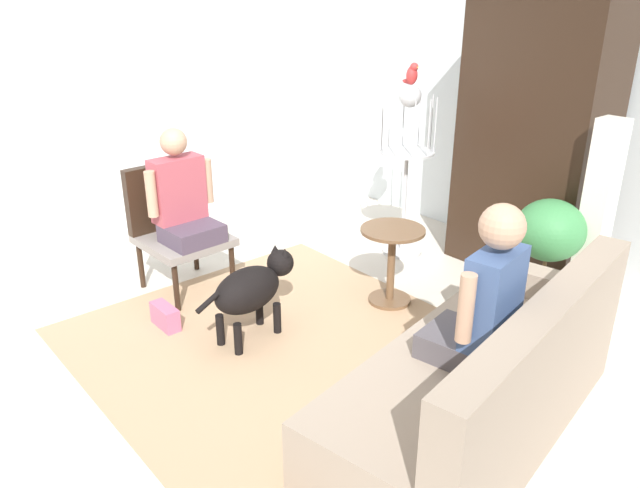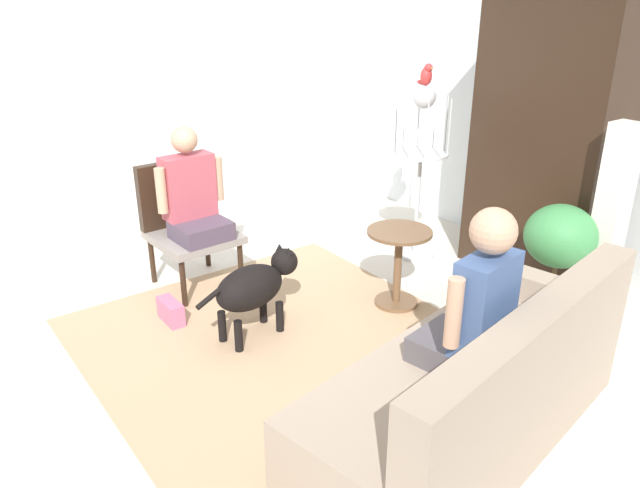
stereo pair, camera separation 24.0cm
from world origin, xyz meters
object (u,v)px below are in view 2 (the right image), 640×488
Objects in this scene: potted_plant at (558,249)px; handbag at (171,312)px; person_on_couch at (476,305)px; armoire_cabinet at (549,146)px; bird_cage_stand at (420,159)px; armchair at (184,217)px; column_lamp at (608,228)px; person_on_armchair at (192,194)px; couch at (476,389)px; dog at (254,286)px; round_end_table at (398,260)px; parrot at (426,75)px.

handbag is at bearing -124.86° from potted_plant.
person_on_couch is 0.41× the size of armoire_cabinet.
bird_cage_stand is 1.46m from potted_plant.
armchair is 2.87m from potted_plant.
person_on_couch is 0.61× the size of column_lamp.
person_on_armchair is 2.83m from armoire_cabinet.
handbag is at bearing -125.84° from column_lamp.
couch is 0.99× the size of armoire_cabinet.
column_lamp is 3.16m from handbag.
bird_cage_stand is at bearing 141.54° from person_on_couch.
bird_cage_stand reaches higher than armchair.
armchair reaches higher than dog.
person_on_armchair is 0.92m from handbag.
person_on_couch reaches higher than potted_plant.
potted_plant is at bearing 43.49° from round_end_table.
potted_plant is at bearing 42.82° from person_on_armchair.
column_lamp reaches higher than person_on_couch.
armoire_cabinet is 8.20× the size of handbag.
column_lamp is at bearing 7.41° from parrot.
armoire_cabinet reaches higher than round_end_table.
round_end_table is (1.19, 1.08, -0.42)m from person_on_armchair.
armoire_cabinet is at bearing 77.74° from dog.
bird_cage_stand is (-1.92, 1.53, 0.09)m from person_on_couch.
bird_cage_stand is (-0.33, 1.88, 0.52)m from dog.
column_lamp reaches higher than couch.
column_lamp is at bearing 58.26° from dog.
armoire_cabinet is at bearing 58.91° from person_on_armchair.
column_lamp reaches higher than handbag.
armoire_cabinet is (0.86, 0.55, 0.20)m from bird_cage_stand.
parrot is (-1.95, 1.50, 1.29)m from couch.
armchair is 0.29m from person_on_armchair.
potted_plant is 0.96m from armoire_cabinet.
parrot is at bearing 85.32° from handbag.
handbag is at bearing -141.33° from dog.
parrot is at bearing -172.59° from column_lamp.
parrot is 0.66× the size of handbag.
round_end_table is 3.43× the size of parrot.
potted_plant is (1.41, -0.01, -1.05)m from parrot.
person_on_armchair is 0.56× the size of bird_cage_stand.
person_on_couch is at bearing -80.43° from column_lamp.
couch is 3.57× the size of round_end_table.
handbag is at bearing -159.55° from couch.
handbag is (0.41, -0.43, -0.70)m from person_on_armchair.
person_on_armchair reaches higher than round_end_table.
armchair is 3.68× the size of handbag.
round_end_table is at bearing -53.12° from parrot.
handbag is at bearing -159.92° from person_on_couch.
dog is at bearing -80.15° from parrot.
couch is 2.76m from armchair.
bird_cage_stand reaches higher than handbag.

